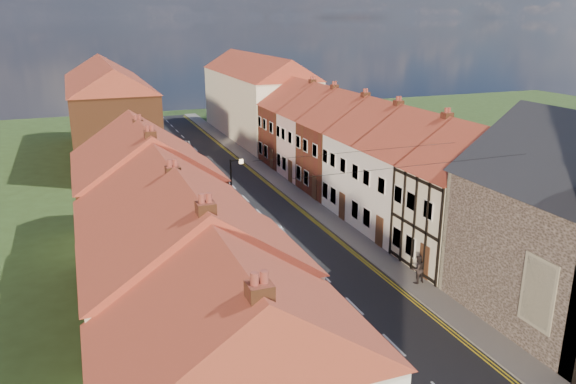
# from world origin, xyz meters

# --- Properties ---
(road) EXTENTS (7.00, 90.00, 0.02)m
(road) POSITION_xyz_m (0.00, 30.00, 0.01)
(road) COLOR black
(road) RESTS_ON ground
(pavement_left) EXTENTS (1.80, 90.00, 0.12)m
(pavement_left) POSITION_xyz_m (-4.40, 30.00, 0.06)
(pavement_left) COLOR gray
(pavement_left) RESTS_ON ground
(pavement_right) EXTENTS (1.80, 90.00, 0.12)m
(pavement_right) POSITION_xyz_m (4.40, 30.00, 0.06)
(pavement_right) COLOR gray
(pavement_right) RESTS_ON ground
(cottage_r_tudor) EXTENTS (8.30, 5.20, 9.00)m
(cottage_r_tudor) POSITION_xyz_m (9.27, 12.70, 4.47)
(cottage_r_tudor) COLOR white
(cottage_r_tudor) RESTS_ON ground
(cottage_r_white_near) EXTENTS (8.30, 6.00, 9.00)m
(cottage_r_white_near) POSITION_xyz_m (9.30, 18.10, 4.47)
(cottage_r_white_near) COLOR white
(cottage_r_white_near) RESTS_ON ground
(cottage_r_cream_mid) EXTENTS (8.30, 5.20, 9.00)m
(cottage_r_cream_mid) POSITION_xyz_m (9.30, 23.50, 4.48)
(cottage_r_cream_mid) COLOR white
(cottage_r_cream_mid) RESTS_ON ground
(cottage_r_pink) EXTENTS (8.30, 6.00, 9.00)m
(cottage_r_pink) POSITION_xyz_m (9.30, 28.90, 4.47)
(cottage_r_pink) COLOR brown
(cottage_r_pink) RESTS_ON ground
(cottage_r_white_far) EXTENTS (8.30, 5.20, 9.00)m
(cottage_r_white_far) POSITION_xyz_m (9.30, 34.30, 4.48)
(cottage_r_white_far) COLOR beige
(cottage_r_white_far) RESTS_ON ground
(cottage_r_cream_far) EXTENTS (8.30, 6.00, 9.00)m
(cottage_r_cream_far) POSITION_xyz_m (9.30, 39.70, 4.47)
(cottage_r_cream_far) COLOR brown
(cottage_r_cream_far) RESTS_ON ground
(cottage_l_cream) EXTENTS (8.30, 6.30, 9.10)m
(cottage_l_cream) POSITION_xyz_m (-9.30, 5.55, 4.52)
(cottage_l_cream) COLOR white
(cottage_l_cream) RESTS_ON ground
(cottage_l_white) EXTENTS (8.30, 6.90, 8.80)m
(cottage_l_white) POSITION_xyz_m (-9.30, 11.95, 4.37)
(cottage_l_white) COLOR brown
(cottage_l_white) RESTS_ON ground
(cottage_l_brick_mid) EXTENTS (8.30, 5.70, 9.10)m
(cottage_l_brick_mid) POSITION_xyz_m (-9.30, 18.05, 4.53)
(cottage_l_brick_mid) COLOR brown
(cottage_l_brick_mid) RESTS_ON ground
(cottage_l_pink) EXTENTS (8.30, 6.30, 8.80)m
(cottage_l_pink) POSITION_xyz_m (-9.30, 23.85, 4.37)
(cottage_l_pink) COLOR white
(cottage_l_pink) RESTS_ON ground
(block_right_far) EXTENTS (8.30, 24.20, 10.50)m
(block_right_far) POSITION_xyz_m (9.30, 55.00, 5.29)
(block_right_far) COLOR white
(block_right_far) RESTS_ON ground
(block_left_far) EXTENTS (8.30, 24.20, 10.50)m
(block_left_far) POSITION_xyz_m (-9.30, 50.00, 5.29)
(block_left_far) COLOR brown
(block_left_far) RESTS_ON ground
(lamppost) EXTENTS (0.88, 0.15, 6.00)m
(lamppost) POSITION_xyz_m (-3.81, 20.00, 3.54)
(lamppost) COLOR black
(lamppost) RESTS_ON pavement_left
(car_mid) EXTENTS (1.93, 4.47, 1.43)m
(car_mid) POSITION_xyz_m (-1.50, 19.14, 0.72)
(car_mid) COLOR #A5A9AD
(car_mid) RESTS_ON ground
(car_far) EXTENTS (2.05, 4.38, 1.24)m
(car_far) POSITION_xyz_m (-3.20, 34.00, 0.62)
(car_far) COLOR navy
(car_far) RESTS_ON ground
(car_distant) EXTENTS (2.46, 4.15, 1.08)m
(car_distant) POSITION_xyz_m (-1.50, 50.00, 0.54)
(car_distant) COLOR #B1B2B9
(car_distant) RESTS_ON ground
(pedestrian_left) EXTENTS (0.72, 0.55, 1.77)m
(pedestrian_left) POSITION_xyz_m (-3.70, 4.63, 1.01)
(pedestrian_left) COLOR black
(pedestrian_left) RESTS_ON pavement_left
(pedestrian_right) EXTENTS (0.88, 0.72, 1.69)m
(pedestrian_right) POSITION_xyz_m (4.55, 10.99, 0.97)
(pedestrian_right) COLOR black
(pedestrian_right) RESTS_ON pavement_right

